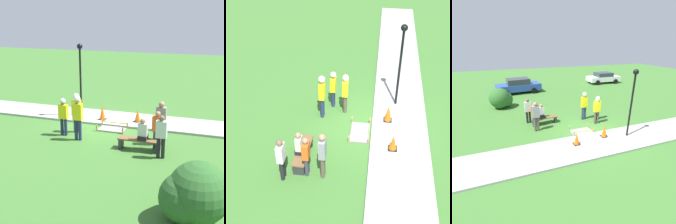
# 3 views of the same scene
# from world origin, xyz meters

# --- Properties ---
(ground_plane) EXTENTS (60.00, 60.00, 0.00)m
(ground_plane) POSITION_xyz_m (0.00, 0.00, 0.00)
(ground_plane) COLOR #3D702D
(sidewalk) EXTENTS (28.00, 2.24, 0.10)m
(sidewalk) POSITION_xyz_m (0.00, -1.12, 0.05)
(sidewalk) COLOR #9E9E99
(sidewalk) RESTS_ON ground_plane
(wet_concrete_patch) EXTENTS (1.30, 0.80, 0.32)m
(wet_concrete_patch) POSITION_xyz_m (-0.63, 0.45, 0.04)
(wet_concrete_patch) COLOR gray
(wet_concrete_patch) RESTS_ON ground_plane
(traffic_cone_near_patch) EXTENTS (0.34, 0.34, 0.61)m
(traffic_cone_near_patch) POSITION_xyz_m (-1.50, -0.84, 0.40)
(traffic_cone_near_patch) COLOR black
(traffic_cone_near_patch) RESTS_ON sidewalk
(traffic_cone_far_patch) EXTENTS (0.34, 0.34, 0.72)m
(traffic_cone_far_patch) POSITION_xyz_m (0.25, -0.63, 0.45)
(traffic_cone_far_patch) COLOR black
(traffic_cone_far_patch) RESTS_ON sidewalk
(park_bench) EXTENTS (1.67, 0.44, 0.47)m
(park_bench) POSITION_xyz_m (-2.39, 2.37, 0.33)
(park_bench) COLOR #2D2D33
(park_bench) RESTS_ON ground_plane
(person_seated_on_bench) EXTENTS (0.36, 0.44, 0.89)m
(person_seated_on_bench) POSITION_xyz_m (-2.55, 2.42, 0.81)
(person_seated_on_bench) COLOR black
(person_seated_on_bench) RESTS_ON park_bench
(worker_supervisor) EXTENTS (0.40, 0.28, 1.94)m
(worker_supervisor) POSITION_xyz_m (0.34, 2.12, 1.18)
(worker_supervisor) COLOR navy
(worker_supervisor) RESTS_ON ground_plane
(worker_assistant) EXTENTS (0.40, 0.26, 1.80)m
(worker_assistant) POSITION_xyz_m (0.80, 1.21, 1.08)
(worker_assistant) COLOR brown
(worker_assistant) RESTS_ON ground_plane
(worker_trainee) EXTENTS (0.40, 0.24, 1.68)m
(worker_trainee) POSITION_xyz_m (1.18, 1.78, 0.99)
(worker_trainee) COLOR navy
(worker_trainee) RESTS_ON ground_plane
(bystander_in_orange_shirt) EXTENTS (0.40, 0.22, 1.58)m
(bystander_in_orange_shirt) POSITION_xyz_m (-3.06, 2.08, 0.89)
(bystander_in_orange_shirt) COLOR #383D47
(bystander_in_orange_shirt) RESTS_ON ground_plane
(bystander_in_gray_shirt) EXTENTS (0.40, 0.22, 1.67)m
(bystander_in_gray_shirt) POSITION_xyz_m (-3.35, 2.85, 0.94)
(bystander_in_gray_shirt) COLOR black
(bystander_in_gray_shirt) RESTS_ON ground_plane
(bystander_in_white_shirt) EXTENTS (0.40, 0.24, 1.83)m
(bystander_in_white_shirt) POSITION_xyz_m (-3.08, 1.52, 1.05)
(bystander_in_white_shirt) COLOR brown
(bystander_in_white_shirt) RESTS_ON ground_plane
(lamppost_near) EXTENTS (0.28, 0.28, 3.67)m
(lamppost_near) POSITION_xyz_m (1.54, -0.96, 2.53)
(lamppost_near) COLOR black
(lamppost_near) RESTS_ON sidewalk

